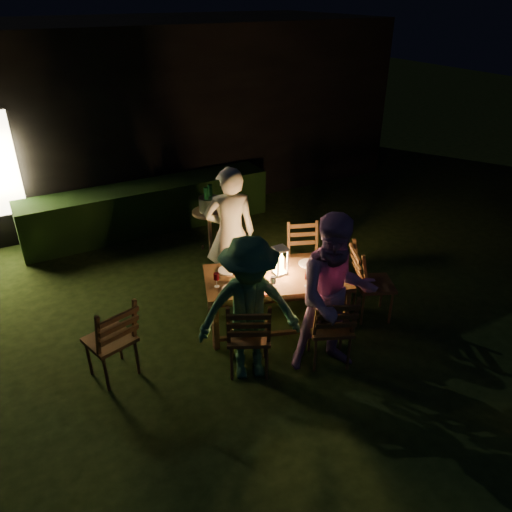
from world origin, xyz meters
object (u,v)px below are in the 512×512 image
lantern (280,262)px  bottle_table (256,268)px  person_opp_right (335,295)px  side_table (209,216)px  chair_far_left (232,278)px  bottle_bucket_b (210,200)px  person_opp_left (249,310)px  chair_spare (113,352)px  chair_end (371,295)px  chair_near_left (249,347)px  bottle_bucket_a (207,203)px  dining_table (276,281)px  chair_far_right (304,270)px  ice_bucket (209,204)px  person_house_side (230,234)px  chair_near_right (330,339)px

lantern → bottle_table: size_ratio=1.25×
person_opp_right → side_table: bearing=110.3°
chair_far_left → bottle_bucket_b: size_ratio=2.80×
person_opp_left → lantern: (0.76, 0.65, 0.04)m
chair_spare → person_opp_left: 1.54m
person_opp_left → chair_spare: bearing=172.0°
person_opp_left → chair_end: bearing=26.1°
chair_near_left → bottle_bucket_a: size_ratio=3.17×
bottle_bucket_b → chair_near_left: bearing=-106.8°
bottle_bucket_b → lantern: bearing=-92.5°
chair_end → bottle_bucket_a: (-1.10, 2.56, 0.55)m
chair_end → dining_table: bearing=-84.9°
dining_table → chair_spare: size_ratio=1.84×
side_table → bottle_bucket_a: bearing=-141.3°
chair_near_left → dining_table: bearing=67.1°
chair_spare → bottle_bucket_a: bearing=29.5°
person_opp_right → bottle_bucket_b: person_opp_right is taller
person_opp_right → dining_table: bearing=118.8°
dining_table → chair_far_right: size_ratio=1.94×
chair_spare → lantern: 2.12m
dining_table → ice_bucket: ice_bucket is taller
bottle_table → chair_end: bearing=-19.5°
bottle_bucket_a → chair_far_right: bearing=-65.9°
person_house_side → lantern: (0.21, -0.89, -0.04)m
chair_near_right → bottle_bucket_b: size_ratio=3.17×
dining_table → chair_near_left: 0.95m
ice_bucket → person_house_side: bearing=-101.6°
bottle_table → bottle_bucket_a: size_ratio=0.88×
person_house_side → side_table: (0.26, 1.26, -0.29)m
bottle_bucket_a → person_opp_left: bearing=-105.3°
ice_bucket → bottle_bucket_a: bearing=-141.3°
chair_far_right → person_house_side: size_ratio=0.53×
person_house_side → lantern: 0.92m
chair_far_left → chair_far_right: bearing=-172.9°
chair_far_right → lantern: size_ratio=2.76×
chair_near_left → chair_far_left: 1.54m
chair_near_right → bottle_table: (-0.40, 0.96, 0.54)m
chair_far_left → chair_end: chair_end is taller
dining_table → person_opp_left: person_opp_left is taller
person_opp_right → person_house_side: bearing=118.8°
bottle_table → bottle_bucket_b: 2.18m
dining_table → chair_far_left: chair_far_left is taller
chair_near_left → person_opp_right: (0.83, -0.35, 0.60)m
person_opp_right → bottle_bucket_a: person_opp_right is taller
chair_spare → ice_bucket: chair_spare is taller
chair_near_left → chair_far_left: chair_near_left is taller
ice_bucket → chair_far_right: bearing=-67.9°
lantern → bottle_table: 0.30m
bottle_bucket_a → person_opp_right: bearing=-88.3°
chair_near_right → chair_far_right: chair_near_right is taller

